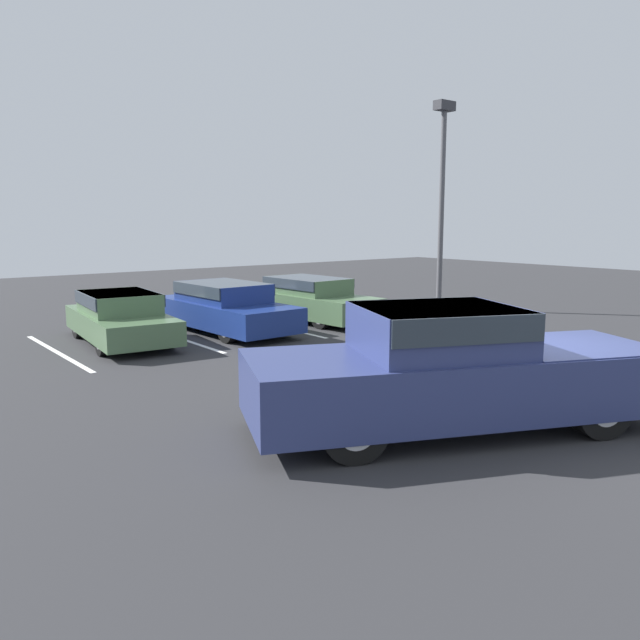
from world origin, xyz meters
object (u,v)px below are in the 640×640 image
at_px(pickup_truck, 456,369).
at_px(light_post, 442,183).
at_px(parked_sedan_b, 225,306).
at_px(parked_sedan_c, 309,298).
at_px(parked_sedan_a, 120,316).

height_order(pickup_truck, light_post, light_post).
relative_size(pickup_truck, parked_sedan_b, 1.30).
height_order(pickup_truck, parked_sedan_b, pickup_truck).
bearing_deg(parked_sedan_b, parked_sedan_c, 90.90).
bearing_deg(parked_sedan_b, light_post, 82.53).
xyz_separation_m(parked_sedan_a, parked_sedan_b, (2.77, -0.19, 0.04)).
distance_m(parked_sedan_c, light_post, 5.95).
bearing_deg(parked_sedan_a, parked_sedan_b, 91.87).
xyz_separation_m(pickup_truck, parked_sedan_b, (1.39, 8.99, -0.18)).
bearing_deg(pickup_truck, parked_sedan_b, 104.98).
bearing_deg(parked_sedan_b, pickup_truck, -10.71).
height_order(parked_sedan_c, light_post, light_post).
height_order(pickup_truck, parked_sedan_c, pickup_truck).
bearing_deg(parked_sedan_a, parked_sedan_c, 95.33).
bearing_deg(light_post, parked_sedan_b, 174.47).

